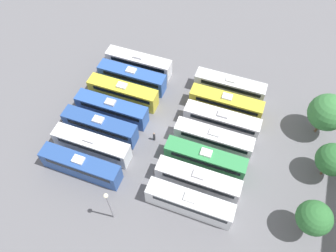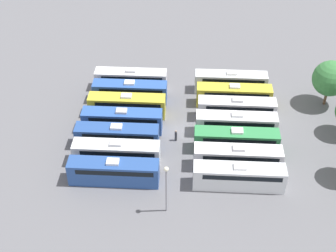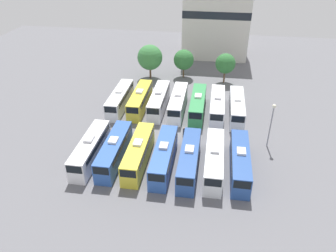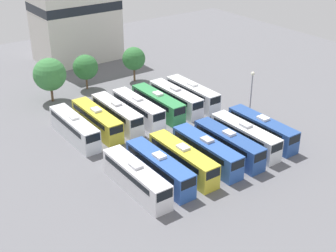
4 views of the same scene
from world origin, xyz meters
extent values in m
plane|color=slate|center=(0.00, 0.00, 0.00)|extent=(123.50, 123.50, 0.00)
cube|color=silver|center=(-10.85, -8.40, 1.67)|extent=(2.47, 11.78, 3.34)
cube|color=black|center=(-10.85, -8.11, 2.63)|extent=(2.51, 10.02, 0.74)
cube|color=black|center=(-10.85, -14.29, 2.61)|extent=(2.17, 0.08, 1.17)
cube|color=#B2B2B7|center=(-10.85, -8.40, 3.52)|extent=(1.20, 1.60, 0.35)
cube|color=#2D56A8|center=(-7.29, -8.14, 1.67)|extent=(2.47, 11.78, 3.34)
cube|color=black|center=(-7.29, -7.85, 2.63)|extent=(2.51, 10.02, 0.74)
cube|color=black|center=(-7.29, -14.02, 2.61)|extent=(2.17, 0.08, 1.17)
cube|color=white|center=(-7.29, -8.14, 3.52)|extent=(1.20, 1.60, 0.35)
cube|color=gold|center=(-3.65, -8.17, 1.67)|extent=(2.47, 11.78, 3.34)
cube|color=black|center=(-3.65, -7.88, 2.63)|extent=(2.51, 10.02, 0.74)
cube|color=black|center=(-3.65, -14.06, 2.61)|extent=(2.17, 0.08, 1.17)
cube|color=silver|center=(-3.65, -8.17, 3.52)|extent=(1.20, 1.60, 0.35)
cube|color=#2D56A8|center=(0.12, -8.41, 1.67)|extent=(2.47, 11.78, 3.34)
cube|color=black|center=(0.12, -8.11, 2.63)|extent=(2.51, 10.02, 0.74)
cube|color=black|center=(0.12, -14.29, 2.61)|extent=(2.17, 0.08, 1.17)
cube|color=#B2B2B7|center=(0.12, -8.41, 3.52)|extent=(1.20, 1.60, 0.35)
cube|color=#284C93|center=(3.78, -8.64, 1.67)|extent=(2.47, 11.78, 3.34)
cube|color=black|center=(3.78, -8.35, 2.63)|extent=(2.51, 10.02, 0.74)
cube|color=black|center=(3.78, -14.52, 2.61)|extent=(2.17, 0.08, 1.17)
cube|color=silver|center=(3.78, -8.64, 3.52)|extent=(1.20, 1.60, 0.35)
cube|color=silver|center=(7.26, -8.24, 1.67)|extent=(2.47, 11.78, 3.34)
cube|color=black|center=(7.26, -7.95, 2.63)|extent=(2.51, 10.02, 0.74)
cube|color=black|center=(7.26, -14.13, 2.61)|extent=(2.17, 0.08, 1.17)
cube|color=#B2B2B7|center=(7.26, -8.24, 3.52)|extent=(1.20, 1.60, 0.35)
cube|color=#284C93|center=(10.85, -8.09, 1.67)|extent=(2.47, 11.78, 3.34)
cube|color=black|center=(10.85, -7.80, 2.63)|extent=(2.51, 10.02, 0.74)
cube|color=black|center=(10.85, -13.97, 2.61)|extent=(2.17, 0.08, 1.17)
cube|color=white|center=(10.85, -8.09, 3.52)|extent=(1.20, 1.60, 0.35)
cube|color=silver|center=(-11.04, 8.11, 1.67)|extent=(2.47, 11.78, 3.34)
cube|color=black|center=(-11.04, 8.40, 2.63)|extent=(2.51, 10.02, 0.74)
cube|color=black|center=(-11.04, 2.23, 2.61)|extent=(2.17, 0.08, 1.17)
cube|color=white|center=(-11.04, 8.11, 3.52)|extent=(1.20, 1.60, 0.35)
cube|color=gold|center=(-7.21, 8.42, 1.67)|extent=(2.47, 11.78, 3.34)
cube|color=black|center=(-7.21, 8.72, 2.63)|extent=(2.51, 10.02, 0.74)
cube|color=black|center=(-7.21, 2.54, 2.61)|extent=(2.17, 0.08, 1.17)
cube|color=silver|center=(-7.21, 8.42, 3.52)|extent=(1.20, 1.60, 0.35)
cube|color=silver|center=(-3.63, 8.65, 1.67)|extent=(2.47, 11.78, 3.34)
cube|color=black|center=(-3.63, 8.94, 2.63)|extent=(2.51, 10.02, 0.74)
cube|color=black|center=(-3.63, 2.76, 2.61)|extent=(2.17, 0.08, 1.17)
cube|color=#B2B2B7|center=(-3.63, 8.65, 3.52)|extent=(1.20, 1.60, 0.35)
cube|color=white|center=(0.04, 8.36, 1.67)|extent=(2.47, 11.78, 3.34)
cube|color=black|center=(0.04, 8.66, 2.63)|extent=(2.51, 10.02, 0.74)
cube|color=black|center=(0.04, 2.48, 2.61)|extent=(2.17, 0.08, 1.17)
cube|color=silver|center=(0.04, 8.36, 3.52)|extent=(1.20, 1.60, 0.35)
cube|color=#338C4C|center=(3.74, 8.17, 1.67)|extent=(2.47, 11.78, 3.34)
cube|color=black|center=(3.74, 8.46, 2.63)|extent=(2.51, 10.02, 0.74)
cube|color=black|center=(3.74, 2.28, 2.61)|extent=(2.17, 0.08, 1.17)
cube|color=white|center=(3.74, 8.17, 3.52)|extent=(1.20, 1.60, 0.35)
cube|color=white|center=(7.30, 8.16, 1.67)|extent=(2.47, 11.78, 3.34)
cube|color=black|center=(7.30, 8.45, 2.63)|extent=(2.51, 10.02, 0.74)
cube|color=black|center=(7.30, 2.28, 2.61)|extent=(2.17, 0.08, 1.17)
cube|color=#B2B2B7|center=(7.30, 8.16, 3.52)|extent=(1.20, 1.60, 0.35)
cube|color=silver|center=(10.82, 8.11, 1.67)|extent=(2.47, 11.78, 3.34)
cube|color=black|center=(10.82, 8.40, 2.63)|extent=(2.51, 10.02, 0.74)
cube|color=black|center=(10.82, 2.23, 2.61)|extent=(2.17, 0.08, 1.17)
cube|color=white|center=(10.82, 8.11, 3.52)|extent=(1.20, 1.60, 0.35)
cylinder|color=#333338|center=(2.14, -0.37, 0.80)|extent=(0.36, 0.36, 1.60)
sphere|color=tan|center=(2.14, -0.37, 1.72)|extent=(0.24, 0.24, 0.24)
cylinder|color=gray|center=(15.49, -0.96, 3.47)|extent=(0.20, 0.20, 6.95)
sphere|color=#EAE5C6|center=(15.49, -0.96, 7.13)|extent=(0.60, 0.60, 0.60)
cylinder|color=brown|center=(-8.16, 23.06, 1.46)|extent=(0.42, 0.42, 2.93)
sphere|color=#387A3D|center=(-8.16, 23.06, 4.88)|extent=(5.58, 5.58, 5.58)
cylinder|color=brown|center=(-0.74, 24.61, 1.30)|extent=(0.35, 0.35, 2.60)
sphere|color=#2D6B33|center=(-0.74, 24.61, 4.19)|extent=(4.55, 4.55, 4.55)
cylinder|color=brown|center=(8.52, 23.01, 1.45)|extent=(0.38, 0.38, 2.91)
sphere|color=#2D6B33|center=(8.52, 23.01, 4.43)|extent=(4.34, 4.34, 4.34)
cube|color=beige|center=(5.71, 41.27, 10.46)|extent=(16.47, 10.97, 20.92)
cube|color=black|center=(5.71, 41.27, 11.51)|extent=(16.53, 11.03, 1.80)
camera|label=1|loc=(27.23, 11.07, 43.09)|focal=35.00mm
camera|label=2|loc=(53.76, 1.40, 44.69)|focal=50.00mm
camera|label=3|loc=(6.40, -45.58, 29.86)|focal=35.00mm
camera|label=4|loc=(-35.36, -48.98, 32.49)|focal=50.00mm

